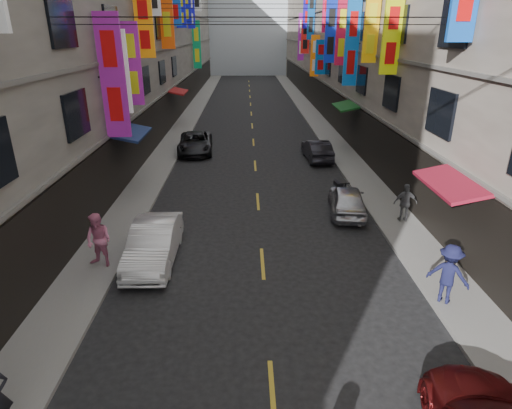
{
  "coord_description": "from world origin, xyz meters",
  "views": [
    {
      "loc": [
        -0.55,
        4.62,
        7.71
      ],
      "look_at": [
        -0.36,
        12.73,
        4.42
      ],
      "focal_mm": 30.0,
      "sensor_mm": 36.0,
      "label": 1
    }
  ],
  "objects_px": {
    "scooter_far_right": "(340,191)",
    "car_right_far": "(317,150)",
    "car_right_mid": "(347,200)",
    "pedestrian_rnear": "(449,274)",
    "pedestrian_rfar": "(405,203)",
    "pedestrian_lfar": "(99,240)",
    "car_left_mid": "(154,243)",
    "car_left_far": "(195,143)"
  },
  "relations": [
    {
      "from": "scooter_far_right",
      "to": "car_left_far",
      "type": "relative_size",
      "value": 0.37
    },
    {
      "from": "pedestrian_rnear",
      "to": "car_left_mid",
      "type": "bearing_deg",
      "value": 19.41
    },
    {
      "from": "pedestrian_rfar",
      "to": "pedestrian_lfar",
      "type": "bearing_deg",
      "value": 19.68
    },
    {
      "from": "car_right_far",
      "to": "pedestrian_rnear",
      "type": "bearing_deg",
      "value": 91.78
    },
    {
      "from": "car_right_far",
      "to": "pedestrian_lfar",
      "type": "bearing_deg",
      "value": 51.11
    },
    {
      "from": "scooter_far_right",
      "to": "car_left_far",
      "type": "distance_m",
      "value": 12.11
    },
    {
      "from": "car_left_far",
      "to": "car_left_mid",
      "type": "bearing_deg",
      "value": -93.0
    },
    {
      "from": "pedestrian_lfar",
      "to": "pedestrian_rnear",
      "type": "relative_size",
      "value": 1.03
    },
    {
      "from": "scooter_far_right",
      "to": "pedestrian_rnear",
      "type": "height_order",
      "value": "pedestrian_rnear"
    },
    {
      "from": "scooter_far_right",
      "to": "pedestrian_lfar",
      "type": "height_order",
      "value": "pedestrian_lfar"
    },
    {
      "from": "car_left_far",
      "to": "pedestrian_rfar",
      "type": "bearing_deg",
      "value": -52.94
    },
    {
      "from": "car_right_far",
      "to": "pedestrian_lfar",
      "type": "distance_m",
      "value": 16.52
    },
    {
      "from": "car_left_far",
      "to": "pedestrian_lfar",
      "type": "height_order",
      "value": "pedestrian_lfar"
    },
    {
      "from": "car_left_far",
      "to": "car_right_far",
      "type": "xyz_separation_m",
      "value": [
        8.0,
        -1.98,
        -0.02
      ]
    },
    {
      "from": "car_right_mid",
      "to": "pedestrian_rnear",
      "type": "bearing_deg",
      "value": 108.51
    },
    {
      "from": "car_left_far",
      "to": "pedestrian_rnear",
      "type": "bearing_deg",
      "value": -65.66
    },
    {
      "from": "car_left_mid",
      "to": "pedestrian_rnear",
      "type": "distance_m",
      "value": 9.72
    },
    {
      "from": "car_left_mid",
      "to": "pedestrian_rfar",
      "type": "height_order",
      "value": "pedestrian_rfar"
    },
    {
      "from": "car_left_mid",
      "to": "pedestrian_rnear",
      "type": "height_order",
      "value": "pedestrian_rnear"
    },
    {
      "from": "car_left_mid",
      "to": "pedestrian_lfar",
      "type": "xyz_separation_m",
      "value": [
        -1.75,
        -0.47,
        0.37
      ]
    },
    {
      "from": "scooter_far_right",
      "to": "pedestrian_rfar",
      "type": "distance_m",
      "value": 3.62
    },
    {
      "from": "scooter_far_right",
      "to": "pedestrian_rnear",
      "type": "distance_m",
      "value": 8.86
    },
    {
      "from": "car_right_mid",
      "to": "car_right_far",
      "type": "distance_m",
      "value": 8.73
    },
    {
      "from": "scooter_far_right",
      "to": "pedestrian_lfar",
      "type": "xyz_separation_m",
      "value": [
        -9.62,
        -6.33,
        0.64
      ]
    },
    {
      "from": "scooter_far_right",
      "to": "pedestrian_rnear",
      "type": "xyz_separation_m",
      "value": [
        1.4,
        -8.73,
        0.62
      ]
    },
    {
      "from": "scooter_far_right",
      "to": "car_right_far",
      "type": "height_order",
      "value": "car_right_far"
    },
    {
      "from": "car_left_far",
      "to": "pedestrian_rnear",
      "type": "height_order",
      "value": "pedestrian_rnear"
    },
    {
      "from": "scooter_far_right",
      "to": "pedestrian_rfar",
      "type": "height_order",
      "value": "pedestrian_rfar"
    },
    {
      "from": "scooter_far_right",
      "to": "pedestrian_rfar",
      "type": "bearing_deg",
      "value": 119.08
    },
    {
      "from": "car_left_mid",
      "to": "car_right_far",
      "type": "bearing_deg",
      "value": 58.57
    },
    {
      "from": "scooter_far_right",
      "to": "car_right_far",
      "type": "distance_m",
      "value": 7.1
    },
    {
      "from": "car_left_far",
      "to": "car_right_mid",
      "type": "bearing_deg",
      "value": -56.73
    },
    {
      "from": "car_right_mid",
      "to": "pedestrian_rnear",
      "type": "xyz_separation_m",
      "value": [
        1.4,
        -7.1,
        0.41
      ]
    },
    {
      "from": "car_right_far",
      "to": "pedestrian_rfar",
      "type": "xyz_separation_m",
      "value": [
        2.2,
        -9.94,
        0.31
      ]
    },
    {
      "from": "car_right_far",
      "to": "pedestrian_rfar",
      "type": "bearing_deg",
      "value": 99.19
    },
    {
      "from": "scooter_far_right",
      "to": "pedestrian_rnear",
      "type": "bearing_deg",
      "value": 90.48
    },
    {
      "from": "car_right_far",
      "to": "pedestrian_rfar",
      "type": "height_order",
      "value": "pedestrian_rfar"
    },
    {
      "from": "car_right_mid",
      "to": "car_right_far",
      "type": "relative_size",
      "value": 0.97
    },
    {
      "from": "pedestrian_rfar",
      "to": "car_left_far",
      "type": "bearing_deg",
      "value": -46.23
    },
    {
      "from": "car_left_mid",
      "to": "pedestrian_rfar",
      "type": "bearing_deg",
      "value": 16.54
    },
    {
      "from": "car_right_mid",
      "to": "pedestrian_lfar",
      "type": "distance_m",
      "value": 10.71
    },
    {
      "from": "pedestrian_rfar",
      "to": "car_left_mid",
      "type": "bearing_deg",
      "value": 19.9
    }
  ]
}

